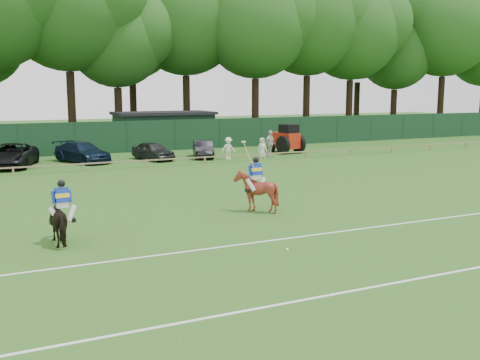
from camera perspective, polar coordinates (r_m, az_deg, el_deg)
ground at (r=19.66m, az=2.44°, el=-5.40°), size 160.00×160.00×0.00m
horse_dark at (r=19.07m, az=-17.53°, el=-3.97°), size 0.94×1.83×1.50m
horse_chestnut at (r=22.88m, az=1.61°, el=-1.14°), size 1.37×1.54×1.70m
suv_black at (r=38.89m, az=-22.19°, el=2.32°), size 3.99×5.94×1.51m
sedan_navy at (r=39.87m, az=-15.72°, el=2.73°), size 3.78×5.17×1.39m
hatch_grey at (r=40.16m, az=-8.83°, el=2.94°), size 2.58×4.09×1.30m
estate_black at (r=41.20m, az=-3.76°, el=3.16°), size 2.42×4.06×1.26m
spectator_left at (r=39.94m, az=-1.18°, el=3.22°), size 1.05×0.64×1.59m
spectator_mid at (r=41.56m, az=3.07°, el=3.71°), size 1.25×0.95×1.97m
spectator_right at (r=40.86m, az=2.27°, el=3.28°), size 0.76×0.53×1.49m
rider_dark at (r=18.92m, az=-17.62°, el=-1.92°), size 0.94×0.40×1.41m
rider_chestnut at (r=22.74m, az=1.63°, el=0.74°), size 0.94×0.58×2.05m
polo_ball at (r=17.57m, az=4.82°, el=-7.06°), size 0.09×0.09×0.09m
pitch_lines at (r=16.77m, az=8.09°, el=-8.05°), size 60.00×5.10×0.01m
pitch_rail at (r=36.22m, az=-10.96°, el=1.88°), size 62.10×0.10×0.50m
perimeter_fence at (r=44.87m, az=-13.90°, el=4.20°), size 92.08×0.08×2.50m
utility_shed at (r=49.25m, az=-7.75°, el=5.14°), size 8.40×4.40×3.04m
tree_row at (r=53.18m, az=-13.48°, el=3.60°), size 96.00×12.00×21.00m
tractor at (r=44.33m, az=4.77°, el=4.14°), size 2.19×2.93×2.25m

